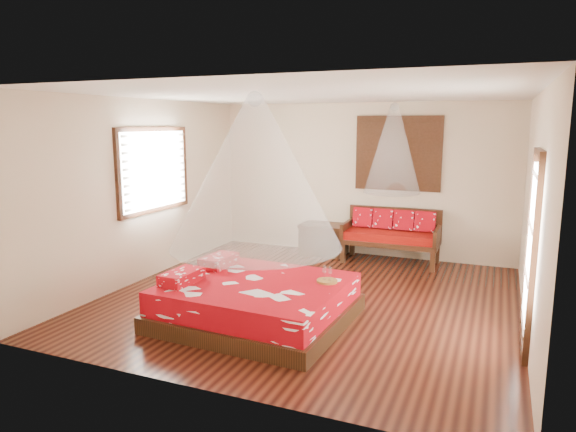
% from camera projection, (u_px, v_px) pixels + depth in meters
% --- Properties ---
extents(room, '(5.54, 5.54, 2.84)m').
position_uv_depth(room, '(311.00, 200.00, 6.97)').
color(room, black).
rests_on(room, ground).
extents(bed, '(2.27, 2.07, 0.65)m').
position_uv_depth(bed, '(256.00, 301.00, 6.35)').
color(bed, black).
rests_on(bed, floor).
extents(daybed, '(1.66, 0.74, 0.94)m').
position_uv_depth(daybed, '(391.00, 233.00, 9.03)').
color(daybed, black).
rests_on(daybed, floor).
extents(storage_chest, '(0.85, 0.63, 0.57)m').
position_uv_depth(storage_chest, '(324.00, 239.00, 9.62)').
color(storage_chest, black).
rests_on(storage_chest, floor).
extents(shutter_panel, '(1.52, 0.06, 1.32)m').
position_uv_depth(shutter_panel, '(398.00, 153.00, 9.10)').
color(shutter_panel, black).
rests_on(shutter_panel, wall_back).
extents(window_left, '(0.10, 1.74, 1.34)m').
position_uv_depth(window_left, '(154.00, 170.00, 8.12)').
color(window_left, black).
rests_on(window_left, wall_left).
extents(glazed_door, '(0.08, 1.02, 2.16)m').
position_uv_depth(glazed_door, '(531.00, 252.00, 5.45)').
color(glazed_door, black).
rests_on(glazed_door, floor).
extents(wine_tray, '(0.26, 0.26, 0.21)m').
position_uv_depth(wine_tray, '(327.00, 278.00, 6.28)').
color(wine_tray, brown).
rests_on(wine_tray, bed).
extents(mosquito_net_main, '(2.08, 2.08, 1.80)m').
position_uv_depth(mosquito_net_main, '(256.00, 172.00, 6.06)').
color(mosquito_net_main, white).
rests_on(mosquito_net_main, ceiling).
extents(mosquito_net_daybed, '(0.96, 0.96, 1.50)m').
position_uv_depth(mosquito_net_daybed, '(393.00, 149.00, 8.66)').
color(mosquito_net_daybed, white).
rests_on(mosquito_net_daybed, ceiling).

